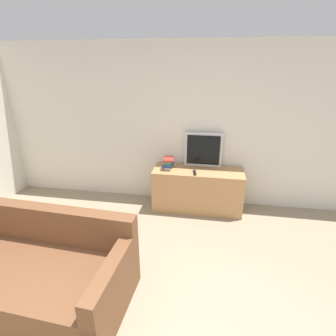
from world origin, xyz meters
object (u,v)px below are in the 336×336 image
at_px(television, 203,149).
at_px(remote_on_stand, 195,173).
at_px(tv_stand, 197,189).
at_px(book_stack, 168,163).
at_px(couch, 25,272).

distance_m(television, remote_on_stand, 0.46).
height_order(tv_stand, remote_on_stand, remote_on_stand).
relative_size(television, book_stack, 2.59).
xyz_separation_m(television, couch, (-1.69, -2.27, -0.68)).
xyz_separation_m(television, remote_on_stand, (-0.11, -0.36, -0.27)).
bearing_deg(television, couch, -126.63).
bearing_deg(tv_stand, television, 75.61).
relative_size(couch, remote_on_stand, 11.77).
bearing_deg(tv_stand, book_stack, -178.90).
bearing_deg(remote_on_stand, television, 73.55).
distance_m(tv_stand, television, 0.66).
relative_size(couch, book_stack, 9.50).
height_order(television, couch, television).
height_order(television, remote_on_stand, television).
bearing_deg(book_stack, tv_stand, 1.10).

